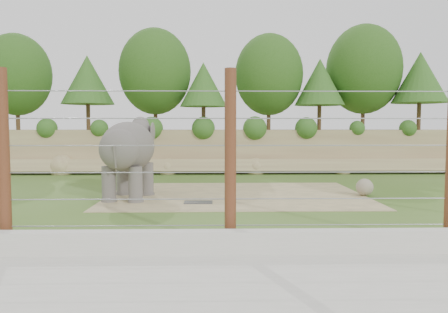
{
  "coord_description": "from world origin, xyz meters",
  "views": [
    {
      "loc": [
        -0.35,
        -14.18,
        2.73
      ],
      "look_at": [
        0.0,
        2.0,
        1.6
      ],
      "focal_mm": 35.0,
      "sensor_mm": 36.0,
      "label": 1
    }
  ],
  "objects": [
    {
      "name": "ground",
      "position": [
        0.0,
        0.0,
        0.0
      ],
      "size": [
        90.0,
        90.0,
        0.0
      ],
      "primitive_type": "plane",
      "color": "#385917",
      "rests_on": "ground"
    },
    {
      "name": "back_embankment",
      "position": [
        0.59,
        12.68,
        3.97
      ],
      "size": [
        30.0,
        5.52,
        8.77
      ],
      "color": "#937754",
      "rests_on": "ground"
    },
    {
      "name": "dirt_patch",
      "position": [
        0.5,
        3.0,
        0.01
      ],
      "size": [
        10.0,
        7.0,
        0.02
      ],
      "primitive_type": "cube",
      "color": "#8B8059",
      "rests_on": "ground"
    },
    {
      "name": "drain_grate",
      "position": [
        -0.93,
        1.15,
        0.04
      ],
      "size": [
        1.0,
        0.6,
        0.03
      ],
      "primitive_type": "cube",
      "color": "#262628",
      "rests_on": "dirt_patch"
    },
    {
      "name": "elephant",
      "position": [
        -3.58,
        2.21,
        1.52
      ],
      "size": [
        1.99,
        3.89,
        3.03
      ],
      "primitive_type": null,
      "rotation": [
        0.0,
        0.0,
        -0.1
      ],
      "color": "#605955",
      "rests_on": "ground"
    },
    {
      "name": "stone_ball",
      "position": [
        5.5,
        2.56,
        0.35
      ],
      "size": [
        0.67,
        0.67,
        0.67
      ],
      "primitive_type": "sphere",
      "color": "gray",
      "rests_on": "dirt_patch"
    },
    {
      "name": "retaining_wall",
      "position": [
        0.0,
        -5.0,
        0.25
      ],
      "size": [
        26.0,
        0.35,
        0.5
      ],
      "primitive_type": "cube",
      "color": "beige",
      "rests_on": "ground"
    },
    {
      "name": "walkway",
      "position": [
        0.0,
        -7.0,
        0.01
      ],
      "size": [
        26.0,
        4.0,
        0.01
      ],
      "primitive_type": "cube",
      "color": "beige",
      "rests_on": "ground"
    },
    {
      "name": "barrier_fence",
      "position": [
        0.0,
        -4.5,
        2.0
      ],
      "size": [
        20.26,
        0.26,
        4.0
      ],
      "color": "#502817",
      "rests_on": "ground"
    }
  ]
}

